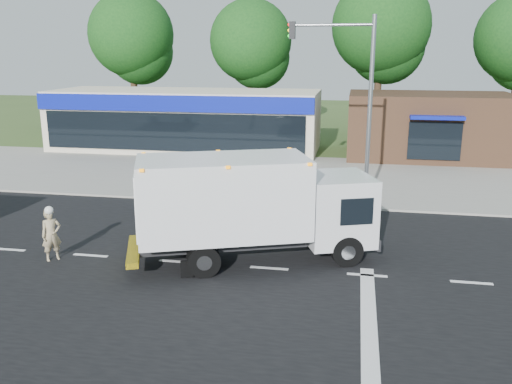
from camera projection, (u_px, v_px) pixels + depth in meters
ground at (269, 269)px, 16.89m from camera, size 120.00×120.00×0.00m
road_asphalt at (269, 268)px, 16.89m from camera, size 60.00×14.00×0.02m
sidewalk at (298, 198)px, 24.67m from camera, size 60.00×2.40×0.12m
parking_apron at (309, 172)px, 30.20m from camera, size 60.00×9.00×0.02m
lane_markings at (309, 290)px, 15.36m from camera, size 55.20×7.00×0.01m
ems_box_truck at (250, 202)px, 17.03m from camera, size 8.09×4.95×3.43m
emergency_worker at (51, 234)px, 17.37m from camera, size 0.73×0.73×1.82m
retail_strip_mall at (185, 120)px, 36.92m from camera, size 18.00×6.20×4.00m
brown_storefront at (429, 126)px, 34.16m from camera, size 10.00×6.70×4.00m
traffic_signal_pole at (355, 92)px, 22.46m from camera, size 3.51×0.25×8.00m
background_trees at (316, 40)px, 41.96m from camera, size 36.77×7.39×12.10m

